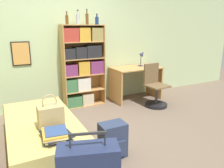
{
  "coord_description": "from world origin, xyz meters",
  "views": [
    {
      "loc": [
        -1.08,
        -2.83,
        1.65
      ],
      "look_at": [
        0.46,
        0.18,
        0.75
      ],
      "focal_mm": 35.0,
      "sensor_mm": 36.0,
      "label": 1
    }
  ],
  "objects_px": {
    "book_stack_on_bed": "(55,135)",
    "bottle_brown": "(78,19)",
    "desk_chair": "(155,93)",
    "bookcase": "(82,65)",
    "backpack": "(113,140)",
    "handbag": "(51,116)",
    "bottle_blue": "(97,20)",
    "desk": "(136,77)",
    "bottle_green": "(67,19)",
    "desk_lamp": "(142,56)",
    "bed": "(43,134)",
    "bottle_clear": "(87,19)"
  },
  "relations": [
    {
      "from": "desk_chair",
      "to": "bookcase",
      "type": "bearing_deg",
      "value": 151.77
    },
    {
      "from": "desk",
      "to": "desk_chair",
      "type": "distance_m",
      "value": 0.62
    },
    {
      "from": "bottle_clear",
      "to": "desk",
      "type": "xyz_separation_m",
      "value": [
        1.1,
        -0.12,
        -1.28
      ]
    },
    {
      "from": "handbag",
      "to": "book_stack_on_bed",
      "type": "xyz_separation_m",
      "value": [
        -0.02,
        -0.32,
        -0.1
      ]
    },
    {
      "from": "handbag",
      "to": "bottle_blue",
      "type": "xyz_separation_m",
      "value": [
        1.36,
        1.67,
        1.18
      ]
    },
    {
      "from": "bed",
      "to": "bottle_clear",
      "type": "height_order",
      "value": "bottle_clear"
    },
    {
      "from": "bottle_blue",
      "to": "desk",
      "type": "xyz_separation_m",
      "value": [
        0.88,
        -0.15,
        -1.25
      ]
    },
    {
      "from": "bottle_blue",
      "to": "desk_chair",
      "type": "bearing_deg",
      "value": -35.35
    },
    {
      "from": "backpack",
      "to": "book_stack_on_bed",
      "type": "bearing_deg",
      "value": -179.85
    },
    {
      "from": "bookcase",
      "to": "backpack",
      "type": "relative_size",
      "value": 3.65
    },
    {
      "from": "bottle_green",
      "to": "bottle_brown",
      "type": "height_order",
      "value": "bottle_brown"
    },
    {
      "from": "bottle_brown",
      "to": "bottle_green",
      "type": "bearing_deg",
      "value": 173.8
    },
    {
      "from": "backpack",
      "to": "desk_chair",
      "type": "bearing_deg",
      "value": 37.43
    },
    {
      "from": "handbag",
      "to": "bottle_green",
      "type": "distance_m",
      "value": 2.21
    },
    {
      "from": "bottle_clear",
      "to": "bookcase",
      "type": "bearing_deg",
      "value": 161.63
    },
    {
      "from": "handbag",
      "to": "bottle_blue",
      "type": "relative_size",
      "value": 2.01
    },
    {
      "from": "bottle_blue",
      "to": "backpack",
      "type": "xyz_separation_m",
      "value": [
        -0.66,
        -1.99,
        -1.53
      ]
    },
    {
      "from": "bottle_blue",
      "to": "desk_lamp",
      "type": "distance_m",
      "value": 1.34
    },
    {
      "from": "book_stack_on_bed",
      "to": "desk",
      "type": "bearing_deg",
      "value": 39.21
    },
    {
      "from": "bottle_blue",
      "to": "bookcase",
      "type": "bearing_deg",
      "value": 177.96
    },
    {
      "from": "bottle_brown",
      "to": "desk",
      "type": "relative_size",
      "value": 0.25
    },
    {
      "from": "bookcase",
      "to": "bed",
      "type": "bearing_deg",
      "value": -128.06
    },
    {
      "from": "bottle_brown",
      "to": "desk_lamp",
      "type": "bearing_deg",
      "value": -2.64
    },
    {
      "from": "desk",
      "to": "backpack",
      "type": "height_order",
      "value": "desk"
    },
    {
      "from": "handbag",
      "to": "bottle_clear",
      "type": "distance_m",
      "value": 2.33
    },
    {
      "from": "bottle_blue",
      "to": "desk",
      "type": "height_order",
      "value": "bottle_blue"
    },
    {
      "from": "bottle_brown",
      "to": "bottle_clear",
      "type": "bearing_deg",
      "value": -11.68
    },
    {
      "from": "bottle_green",
      "to": "backpack",
      "type": "relative_size",
      "value": 0.52
    },
    {
      "from": "book_stack_on_bed",
      "to": "desk_lamp",
      "type": "height_order",
      "value": "desk_lamp"
    },
    {
      "from": "desk",
      "to": "book_stack_on_bed",
      "type": "bearing_deg",
      "value": -140.79
    },
    {
      "from": "bookcase",
      "to": "handbag",
      "type": "bearing_deg",
      "value": -121.13
    },
    {
      "from": "bookcase",
      "to": "desk_chair",
      "type": "xyz_separation_m",
      "value": [
        1.35,
        -0.72,
        -0.59
      ]
    },
    {
      "from": "bottle_green",
      "to": "bottle_blue",
      "type": "xyz_separation_m",
      "value": [
        0.61,
        -0.03,
        -0.01
      ]
    },
    {
      "from": "bed",
      "to": "bottle_clear",
      "type": "distance_m",
      "value": 2.4
    },
    {
      "from": "bed",
      "to": "desk",
      "type": "distance_m",
      "value": 2.63
    },
    {
      "from": "bed",
      "to": "bottle_clear",
      "type": "bearing_deg",
      "value": 48.08
    },
    {
      "from": "bottle_brown",
      "to": "desk_chair",
      "type": "relative_size",
      "value": 0.31
    },
    {
      "from": "bottle_brown",
      "to": "bottle_blue",
      "type": "xyz_separation_m",
      "value": [
        0.4,
        -0.01,
        -0.02
      ]
    },
    {
      "from": "bed",
      "to": "desk_lamp",
      "type": "relative_size",
      "value": 5.09
    },
    {
      "from": "desk",
      "to": "bottle_green",
      "type": "bearing_deg",
      "value": 173.22
    },
    {
      "from": "book_stack_on_bed",
      "to": "bottle_brown",
      "type": "height_order",
      "value": "bottle_brown"
    },
    {
      "from": "bottle_brown",
      "to": "bottle_blue",
      "type": "distance_m",
      "value": 0.4
    },
    {
      "from": "bottle_clear",
      "to": "desk_lamp",
      "type": "height_order",
      "value": "bottle_clear"
    },
    {
      "from": "bottle_brown",
      "to": "book_stack_on_bed",
      "type": "bearing_deg",
      "value": -116.23
    },
    {
      "from": "bookcase",
      "to": "bottle_clear",
      "type": "height_order",
      "value": "bottle_clear"
    },
    {
      "from": "bookcase",
      "to": "bottle_clear",
      "type": "xyz_separation_m",
      "value": [
        0.12,
        -0.04,
        0.92
      ]
    },
    {
      "from": "desk_chair",
      "to": "desk",
      "type": "bearing_deg",
      "value": 102.7
    },
    {
      "from": "backpack",
      "to": "desk_lamp",
      "type": "bearing_deg",
      "value": 47.71
    },
    {
      "from": "desk_lamp",
      "to": "bottle_blue",
      "type": "bearing_deg",
      "value": 176.8
    },
    {
      "from": "book_stack_on_bed",
      "to": "backpack",
      "type": "distance_m",
      "value": 0.76
    }
  ]
}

